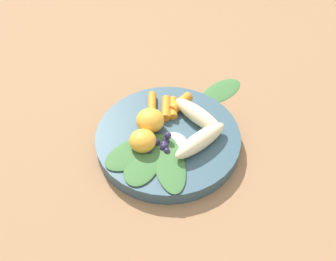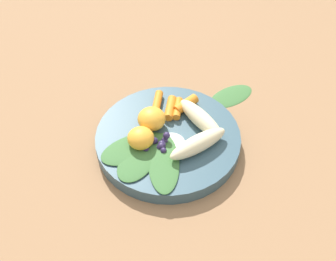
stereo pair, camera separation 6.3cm
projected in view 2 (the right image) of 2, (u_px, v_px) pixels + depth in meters
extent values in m
plane|color=#99704C|center=(168.00, 144.00, 0.71)|extent=(2.40, 2.40, 0.00)
cylinder|color=#385666|center=(168.00, 139.00, 0.70)|extent=(0.26, 0.26, 0.03)
ellipsoid|color=beige|center=(201.00, 118.00, 0.70)|extent=(0.12, 0.07, 0.03)
ellipsoid|color=beige|center=(198.00, 144.00, 0.66)|extent=(0.07, 0.12, 0.03)
ellipsoid|color=#F4A833|center=(141.00, 138.00, 0.66)|extent=(0.05, 0.05, 0.03)
ellipsoid|color=#F4A833|center=(152.00, 119.00, 0.69)|extent=(0.05, 0.05, 0.04)
cylinder|color=orange|center=(186.00, 104.00, 0.73)|extent=(0.04, 0.05, 0.02)
cylinder|color=orange|center=(178.00, 108.00, 0.73)|extent=(0.05, 0.03, 0.01)
cylinder|color=orange|center=(170.00, 108.00, 0.73)|extent=(0.06, 0.04, 0.02)
cylinder|color=orange|center=(158.00, 101.00, 0.74)|extent=(0.05, 0.03, 0.02)
sphere|color=#2D234C|center=(165.00, 140.00, 0.68)|extent=(0.01, 0.01, 0.01)
sphere|color=#2D234C|center=(160.00, 147.00, 0.67)|extent=(0.01, 0.01, 0.01)
sphere|color=#2D234C|center=(154.00, 141.00, 0.67)|extent=(0.01, 0.01, 0.01)
sphere|color=#2D234C|center=(161.00, 146.00, 0.67)|extent=(0.01, 0.01, 0.01)
sphere|color=#2D234C|center=(167.00, 135.00, 0.67)|extent=(0.01, 0.01, 0.01)
sphere|color=#2D234C|center=(163.00, 151.00, 0.66)|extent=(0.01, 0.01, 0.01)
sphere|color=#2D234C|center=(162.00, 144.00, 0.67)|extent=(0.01, 0.01, 0.01)
sphere|color=#2D234C|center=(146.00, 149.00, 0.66)|extent=(0.01, 0.01, 0.01)
sphere|color=#2D234C|center=(162.00, 145.00, 0.67)|extent=(0.01, 0.01, 0.01)
cylinder|color=white|center=(174.00, 143.00, 0.68)|extent=(0.05, 0.05, 0.00)
ellipsoid|color=#3D7038|center=(134.00, 148.00, 0.67)|extent=(0.09, 0.13, 0.01)
ellipsoid|color=#3D7038|center=(137.00, 162.00, 0.65)|extent=(0.11, 0.10, 0.01)
ellipsoid|color=#3D7038|center=(164.00, 162.00, 0.65)|extent=(0.14, 0.08, 0.01)
ellipsoid|color=#3D7038|center=(231.00, 95.00, 0.80)|extent=(0.09, 0.12, 0.01)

